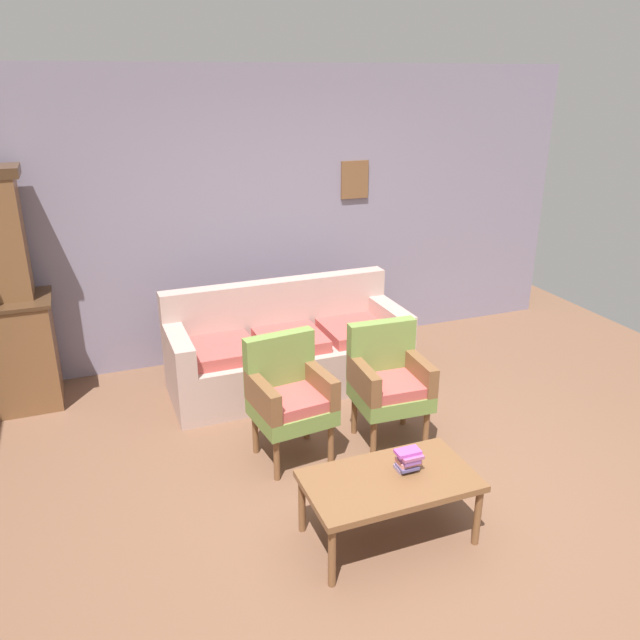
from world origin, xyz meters
TOP-DOWN VIEW (x-y plane):
  - ground_plane at (0.00, 0.00)m, footprint 7.68×7.68m
  - wall_back_with_decor at (0.00, 2.63)m, footprint 6.40×0.09m
  - floral_couch at (-0.08, 1.77)m, footprint 2.07×0.81m
  - armchair_by_doorway at (-0.42, 0.71)m, footprint 0.57×0.55m
  - armchair_row_middle at (0.34, 0.66)m, footprint 0.54×0.51m
  - coffee_table at (-0.16, -0.35)m, footprint 1.00×0.56m
  - book_stack_on_table at (-0.03, -0.31)m, footprint 0.15×0.12m

SIDE VIEW (x-z plane):
  - ground_plane at x=0.00m, z-range 0.00..0.00m
  - floral_couch at x=-0.08m, z-range -0.13..0.77m
  - coffee_table at x=-0.16m, z-range 0.17..0.59m
  - book_stack_on_table at x=-0.03m, z-range 0.42..0.56m
  - armchair_by_doorway at x=-0.42m, z-range 0.05..0.95m
  - armchair_row_middle at x=0.34m, z-range 0.05..0.95m
  - wall_back_with_decor at x=0.00m, z-range 0.00..2.70m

